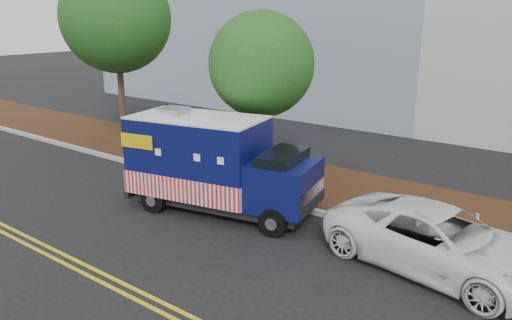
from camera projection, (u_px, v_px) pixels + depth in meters
The scene contains 10 objects.
ground at pixel (205, 205), 15.12m from camera, with size 120.00×120.00×0.00m, color black.
curb at pixel (235, 190), 16.17m from camera, with size 120.00×0.18×0.15m, color #9E9E99.
mulch_strip at pixel (272, 174), 17.78m from camera, with size 120.00×4.00×0.15m, color #331E0E.
centerline_near at pixel (77, 261), 11.71m from camera, with size 120.00×0.10×0.01m, color gold.
centerline_far at pixel (67, 265), 11.52m from camera, with size 120.00×0.10×0.01m, color gold.
tree_a at pixel (116, 18), 19.89m from camera, with size 4.38×4.38×7.60m.
tree_b at pixel (261, 65), 15.97m from camera, with size 3.41×3.41×5.72m.
sign_post at pixel (179, 143), 17.50m from camera, with size 0.06×0.06×2.40m, color #473828.
food_truck at pixel (213, 166), 14.42m from camera, with size 5.88×3.09×2.95m.
white_car at pixel (439, 240), 11.14m from camera, with size 2.38×5.16×1.43m, color white.
Camera 1 is at (9.73, -10.34, 5.60)m, focal length 35.00 mm.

